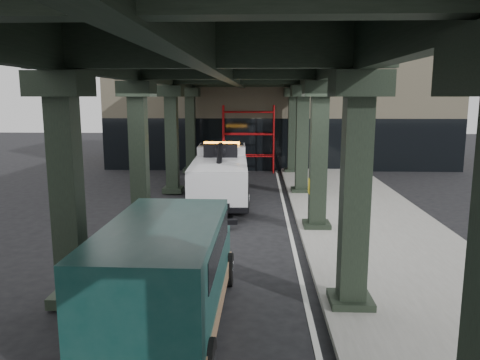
# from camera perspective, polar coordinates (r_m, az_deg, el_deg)

# --- Properties ---
(ground) EXTENTS (90.00, 90.00, 0.00)m
(ground) POSITION_cam_1_polar(r_m,az_deg,el_deg) (14.21, -0.32, -8.34)
(ground) COLOR black
(ground) RESTS_ON ground
(sidewalk) EXTENTS (5.00, 40.00, 0.15)m
(sidewalk) POSITION_cam_1_polar(r_m,az_deg,el_deg) (16.55, 15.86, -5.78)
(sidewalk) COLOR gray
(sidewalk) RESTS_ON ground
(lane_stripe) EXTENTS (0.12, 38.00, 0.01)m
(lane_stripe) POSITION_cam_1_polar(r_m,az_deg,el_deg) (16.14, 6.09, -6.10)
(lane_stripe) COLOR silver
(lane_stripe) RESTS_ON ground
(viaduct) EXTENTS (7.40, 32.00, 6.40)m
(viaduct) POSITION_cam_1_polar(r_m,az_deg,el_deg) (15.53, -1.51, 13.67)
(viaduct) COLOR black
(viaduct) RESTS_ON ground
(building) EXTENTS (22.00, 10.00, 8.00)m
(building) POSITION_cam_1_polar(r_m,az_deg,el_deg) (33.50, 4.73, 9.24)
(building) COLOR #C6B793
(building) RESTS_ON ground
(scaffolding) EXTENTS (3.08, 0.88, 4.00)m
(scaffolding) POSITION_cam_1_polar(r_m,az_deg,el_deg) (28.22, 1.04, 5.26)
(scaffolding) COLOR red
(scaffolding) RESTS_ON ground
(tow_truck) EXTENTS (2.60, 7.90, 2.56)m
(tow_truck) POSITION_cam_1_polar(r_m,az_deg,el_deg) (20.34, -2.38, 0.92)
(tow_truck) COLOR black
(tow_truck) RESTS_ON ground
(towed_van) EXTENTS (2.30, 5.54, 2.23)m
(towed_van) POSITION_cam_1_polar(r_m,az_deg,el_deg) (9.18, -8.89, -11.06)
(towed_van) COLOR #103936
(towed_van) RESTS_ON ground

